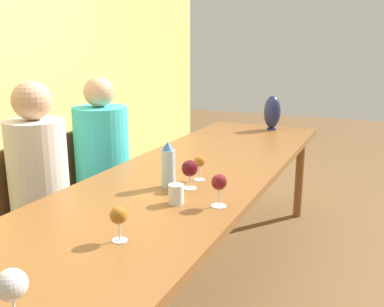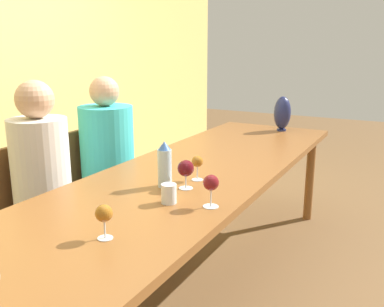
% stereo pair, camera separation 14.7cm
% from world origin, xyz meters
% --- Properties ---
extents(ground_plane, '(14.00, 14.00, 0.00)m').
position_xyz_m(ground_plane, '(0.00, 0.00, 0.00)').
color(ground_plane, brown).
extents(dining_table, '(3.18, 0.90, 0.77)m').
position_xyz_m(dining_table, '(0.00, 0.00, 0.70)').
color(dining_table, brown).
rests_on(dining_table, ground_plane).
extents(water_bottle, '(0.07, 0.07, 0.23)m').
position_xyz_m(water_bottle, '(-0.28, -0.01, 0.88)').
color(water_bottle, '#ADCCD6').
rests_on(water_bottle, dining_table).
extents(water_tumbler, '(0.07, 0.07, 0.09)m').
position_xyz_m(water_tumbler, '(-0.47, -0.15, 0.81)').
color(water_tumbler, silver).
rests_on(water_tumbler, dining_table).
extents(vase, '(0.14, 0.14, 0.28)m').
position_xyz_m(vase, '(1.41, -0.11, 0.91)').
color(vase, '#1E234C').
rests_on(vase, dining_table).
extents(wine_glass_0, '(0.07, 0.07, 0.15)m').
position_xyz_m(wine_glass_0, '(-0.43, -0.34, 0.87)').
color(wine_glass_0, silver).
rests_on(wine_glass_0, dining_table).
extents(wine_glass_1, '(0.08, 0.08, 0.15)m').
position_xyz_m(wine_glass_1, '(-1.41, -0.16, 0.87)').
color(wine_glass_1, silver).
rests_on(wine_glass_1, dining_table).
extents(wine_glass_2, '(0.06, 0.06, 0.13)m').
position_xyz_m(wine_glass_2, '(-0.90, -0.13, 0.86)').
color(wine_glass_2, silver).
rests_on(wine_glass_2, dining_table).
extents(wine_glass_3, '(0.06, 0.06, 0.13)m').
position_xyz_m(wine_glass_3, '(-0.11, -0.11, 0.86)').
color(wine_glass_3, silver).
rests_on(wine_glass_3, dining_table).
extents(wine_glass_4, '(0.08, 0.08, 0.15)m').
position_xyz_m(wine_glass_4, '(-0.26, -0.12, 0.87)').
color(wine_glass_4, silver).
rests_on(wine_glass_4, dining_table).
extents(chair_near, '(0.44, 0.44, 0.90)m').
position_xyz_m(chair_near, '(-0.40, 0.80, 0.49)').
color(chair_near, brown).
rests_on(chair_near, ground_plane).
extents(chair_far, '(0.44, 0.44, 0.90)m').
position_xyz_m(chair_far, '(0.18, 0.80, 0.49)').
color(chair_far, brown).
rests_on(chair_far, ground_plane).
extents(person_near, '(0.32, 0.32, 1.28)m').
position_xyz_m(person_near, '(-0.40, 0.72, 0.69)').
color(person_near, '#2D2D38').
rests_on(person_near, ground_plane).
extents(person_far, '(0.36, 0.36, 1.26)m').
position_xyz_m(person_far, '(0.18, 0.72, 0.67)').
color(person_far, '#2D2D38').
rests_on(person_far, ground_plane).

